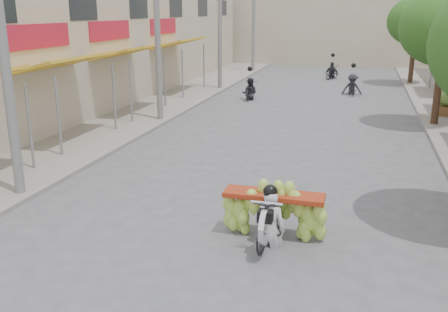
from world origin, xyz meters
TOP-DOWN VIEW (x-y plane):
  - ground at (0.00, 0.00)m, footprint 120.00×120.00m
  - sidewalk_left at (-7.00, 15.00)m, footprint 4.00×60.00m
  - shophouse_row_left at (-11.98, 13.98)m, footprint 9.77×40.00m
  - far_building at (0.00, 38.00)m, footprint 20.00×6.00m
  - utility_pole_near at (-5.40, 3.00)m, footprint 0.60×0.24m
  - utility_pole_mid at (-5.40, 12.00)m, footprint 0.60×0.24m
  - utility_pole_far at (-5.40, 21.00)m, footprint 0.60×0.24m
  - utility_pole_back at (-5.40, 30.00)m, footprint 0.60×0.24m
  - street_tree_mid at (5.40, 14.00)m, footprint 3.40×3.40m
  - street_tree_far at (5.40, 26.00)m, footprint 3.40×3.40m
  - banana_motorbike at (1.00, 2.22)m, footprint 2.20×1.88m
  - bg_motorbike_a at (-2.99, 18.11)m, footprint 0.81×1.65m
  - bg_motorbike_b at (2.04, 21.13)m, footprint 1.13×1.92m
  - bg_motorbike_c at (0.56, 27.41)m, footprint 1.12×1.72m

SIDE VIEW (x-z plane):
  - ground at x=0.00m, z-range 0.00..0.00m
  - sidewalk_left at x=-7.00m, z-range 0.00..0.12m
  - banana_motorbike at x=1.00m, z-range -0.35..1.74m
  - bg_motorbike_a at x=-2.99m, z-range -0.23..1.72m
  - bg_motorbike_c at x=0.56m, z-range -0.18..1.77m
  - bg_motorbike_b at x=2.04m, z-range -0.15..1.80m
  - shophouse_row_left at x=-11.98m, z-range 0.00..6.00m
  - far_building at x=0.00m, z-range 0.00..7.00m
  - street_tree_mid at x=5.40m, z-range 1.16..6.41m
  - street_tree_far at x=5.40m, z-range 1.16..6.41m
  - utility_pole_near at x=-5.40m, z-range 0.03..8.03m
  - utility_pole_mid at x=-5.40m, z-range 0.03..8.03m
  - utility_pole_far at x=-5.40m, z-range 0.03..8.03m
  - utility_pole_back at x=-5.40m, z-range 0.03..8.03m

